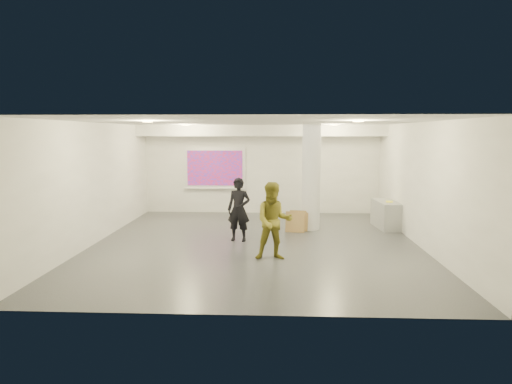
{
  "coord_description": "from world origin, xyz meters",
  "views": [
    {
      "loc": [
        0.53,
        -11.09,
        2.73
      ],
      "look_at": [
        0.0,
        0.4,
        1.25
      ],
      "focal_mm": 32.0,
      "sensor_mm": 36.0,
      "label": 1
    }
  ],
  "objects_px": {
    "column": "(311,177)",
    "man": "(274,221)",
    "projection_screen": "(215,169)",
    "credenza": "(386,215)",
    "woman": "(239,210)"
  },
  "relations": [
    {
      "from": "credenza",
      "to": "woman",
      "type": "relative_size",
      "value": 0.82
    },
    {
      "from": "projection_screen",
      "to": "woman",
      "type": "bearing_deg",
      "value": -74.28
    },
    {
      "from": "column",
      "to": "woman",
      "type": "height_order",
      "value": "column"
    },
    {
      "from": "projection_screen",
      "to": "credenza",
      "type": "height_order",
      "value": "projection_screen"
    },
    {
      "from": "column",
      "to": "credenza",
      "type": "relative_size",
      "value": 2.25
    },
    {
      "from": "woman",
      "to": "column",
      "type": "bearing_deg",
      "value": 48.86
    },
    {
      "from": "column",
      "to": "projection_screen",
      "type": "relative_size",
      "value": 1.43
    },
    {
      "from": "column",
      "to": "woman",
      "type": "xyz_separation_m",
      "value": [
        -1.93,
        -1.5,
        -0.69
      ]
    },
    {
      "from": "projection_screen",
      "to": "credenza",
      "type": "distance_m",
      "value": 5.92
    },
    {
      "from": "projection_screen",
      "to": "woman",
      "type": "xyz_separation_m",
      "value": [
        1.17,
        -4.15,
        -0.72
      ]
    },
    {
      "from": "column",
      "to": "man",
      "type": "distance_m",
      "value": 3.42
    },
    {
      "from": "man",
      "to": "projection_screen",
      "type": "bearing_deg",
      "value": 104.43
    },
    {
      "from": "man",
      "to": "column",
      "type": "bearing_deg",
      "value": 67.04
    },
    {
      "from": "credenza",
      "to": "man",
      "type": "xyz_separation_m",
      "value": [
        -3.25,
        -3.51,
        0.46
      ]
    },
    {
      "from": "credenza",
      "to": "woman",
      "type": "xyz_separation_m",
      "value": [
        -4.15,
        -1.81,
        0.42
      ]
    }
  ]
}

